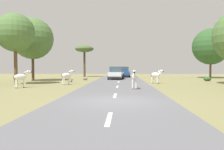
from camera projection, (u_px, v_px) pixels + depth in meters
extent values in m
plane|color=olive|center=(115.00, 102.00, 11.33)|extent=(90.00, 90.00, 0.00)
cube|color=slate|center=(114.00, 101.00, 11.33)|extent=(6.00, 64.00, 0.05)
cube|color=silver|center=(109.00, 119.00, 7.34)|extent=(0.16, 2.00, 0.01)
cube|color=silver|center=(115.00, 95.00, 13.33)|extent=(0.16, 2.00, 0.01)
cube|color=silver|center=(117.00, 87.00, 19.32)|extent=(0.16, 2.00, 0.01)
cube|color=silver|center=(119.00, 82.00, 25.31)|extent=(0.16, 2.00, 0.01)
cube|color=silver|center=(119.00, 79.00, 31.30)|extent=(0.16, 2.00, 0.01)
cube|color=silver|center=(120.00, 77.00, 37.29)|extent=(0.16, 2.00, 0.01)
ellipsoid|color=silver|center=(134.00, 77.00, 17.39)|extent=(0.47, 1.05, 0.49)
cylinder|color=silver|center=(133.00, 85.00, 17.09)|extent=(0.11, 0.11, 0.70)
cylinder|color=#28231E|center=(133.00, 89.00, 17.10)|extent=(0.13, 0.13, 0.05)
cylinder|color=silver|center=(136.00, 85.00, 17.06)|extent=(0.11, 0.11, 0.70)
cylinder|color=#28231E|center=(136.00, 89.00, 17.08)|extent=(0.13, 0.13, 0.05)
cylinder|color=silver|center=(133.00, 84.00, 17.76)|extent=(0.11, 0.11, 0.70)
cylinder|color=#28231E|center=(133.00, 88.00, 17.78)|extent=(0.13, 0.13, 0.05)
cylinder|color=silver|center=(136.00, 84.00, 17.74)|extent=(0.11, 0.11, 0.70)
cylinder|color=#28231E|center=(136.00, 88.00, 17.75)|extent=(0.13, 0.13, 0.05)
cylinder|color=silver|center=(134.00, 74.00, 16.89)|extent=(0.21, 0.38, 0.41)
cube|color=black|center=(134.00, 73.00, 16.89)|extent=(0.06, 0.34, 0.29)
ellipsoid|color=silver|center=(134.00, 72.00, 16.65)|extent=(0.21, 0.46, 0.23)
ellipsoid|color=black|center=(134.00, 72.00, 16.47)|extent=(0.14, 0.17, 0.14)
cone|color=silver|center=(133.00, 70.00, 16.76)|extent=(0.09, 0.09, 0.13)
cone|color=silver|center=(135.00, 70.00, 16.75)|extent=(0.09, 0.09, 0.13)
cylinder|color=black|center=(134.00, 78.00, 17.91)|extent=(0.05, 0.15, 0.42)
ellipsoid|color=silver|center=(66.00, 75.00, 22.20)|extent=(1.00, 1.03, 0.48)
cylinder|color=silver|center=(70.00, 81.00, 22.36)|extent=(0.14, 0.14, 0.70)
cylinder|color=#28231E|center=(70.00, 84.00, 22.37)|extent=(0.17, 0.17, 0.05)
cylinder|color=silver|center=(69.00, 81.00, 22.54)|extent=(0.14, 0.14, 0.70)
cylinder|color=#28231E|center=(69.00, 84.00, 22.55)|extent=(0.17, 0.17, 0.05)
cylinder|color=silver|center=(64.00, 81.00, 21.89)|extent=(0.14, 0.14, 0.70)
cylinder|color=#28231E|center=(64.00, 85.00, 21.90)|extent=(0.17, 0.17, 0.05)
cylinder|color=silver|center=(63.00, 81.00, 22.07)|extent=(0.14, 0.14, 0.70)
cylinder|color=#28231E|center=(63.00, 84.00, 22.08)|extent=(0.17, 0.17, 0.05)
cylinder|color=silver|center=(71.00, 73.00, 22.53)|extent=(0.39, 0.40, 0.41)
cube|color=black|center=(71.00, 72.00, 22.53)|extent=(0.26, 0.27, 0.28)
ellipsoid|color=silver|center=(73.00, 71.00, 22.69)|extent=(0.44, 0.45, 0.22)
ellipsoid|color=black|center=(74.00, 71.00, 22.82)|extent=(0.20, 0.20, 0.13)
cone|color=silver|center=(72.00, 70.00, 22.57)|extent=(0.12, 0.12, 0.13)
cone|color=silver|center=(71.00, 70.00, 22.66)|extent=(0.12, 0.12, 0.13)
cylinder|color=black|center=(62.00, 77.00, 21.84)|extent=(0.13, 0.13, 0.41)
ellipsoid|color=silver|center=(155.00, 75.00, 23.75)|extent=(1.05, 1.01, 0.49)
cylinder|color=silver|center=(157.00, 80.00, 23.43)|extent=(0.15, 0.15, 0.71)
cylinder|color=#28231E|center=(157.00, 83.00, 23.44)|extent=(0.17, 0.17, 0.05)
cylinder|color=silver|center=(159.00, 80.00, 23.62)|extent=(0.15, 0.15, 0.71)
cylinder|color=#28231E|center=(159.00, 83.00, 23.63)|extent=(0.17, 0.17, 0.05)
cylinder|color=silver|center=(152.00, 80.00, 23.92)|extent=(0.15, 0.15, 0.71)
cylinder|color=#28231E|center=(152.00, 83.00, 23.93)|extent=(0.17, 0.17, 0.05)
cylinder|color=silver|center=(153.00, 80.00, 24.10)|extent=(0.15, 0.15, 0.71)
cylinder|color=#28231E|center=(153.00, 83.00, 24.11)|extent=(0.17, 0.17, 0.05)
cylinder|color=silver|center=(159.00, 72.00, 23.38)|extent=(0.40, 0.39, 0.42)
cube|color=black|center=(159.00, 72.00, 23.38)|extent=(0.28, 0.26, 0.29)
ellipsoid|color=silver|center=(161.00, 71.00, 23.20)|extent=(0.46, 0.45, 0.23)
ellipsoid|color=black|center=(163.00, 71.00, 23.08)|extent=(0.21, 0.21, 0.14)
cone|color=silver|center=(160.00, 70.00, 23.23)|extent=(0.12, 0.12, 0.13)
cone|color=silver|center=(161.00, 70.00, 23.33)|extent=(0.12, 0.12, 0.13)
cylinder|color=black|center=(151.00, 76.00, 24.12)|extent=(0.13, 0.13, 0.42)
ellipsoid|color=silver|center=(20.00, 77.00, 18.67)|extent=(1.01, 1.03, 0.49)
cylinder|color=silver|center=(25.00, 84.00, 18.82)|extent=(0.15, 0.15, 0.71)
cylinder|color=#28231E|center=(25.00, 88.00, 18.84)|extent=(0.17, 0.17, 0.05)
cylinder|color=silver|center=(24.00, 83.00, 19.01)|extent=(0.15, 0.15, 0.71)
cylinder|color=#28231E|center=(24.00, 87.00, 19.03)|extent=(0.17, 0.17, 0.05)
cylinder|color=silver|center=(17.00, 84.00, 18.36)|extent=(0.15, 0.15, 0.71)
cylinder|color=#28231E|center=(17.00, 88.00, 18.37)|extent=(0.17, 0.17, 0.05)
cylinder|color=silver|center=(16.00, 84.00, 18.55)|extent=(0.15, 0.15, 0.71)
cylinder|color=#28231E|center=(16.00, 88.00, 18.56)|extent=(0.17, 0.17, 0.05)
cylinder|color=silver|center=(26.00, 74.00, 19.00)|extent=(0.39, 0.40, 0.42)
cube|color=black|center=(26.00, 73.00, 19.00)|extent=(0.26, 0.27, 0.29)
ellipsoid|color=silver|center=(29.00, 72.00, 19.16)|extent=(0.45, 0.46, 0.23)
ellipsoid|color=black|center=(31.00, 72.00, 19.29)|extent=(0.20, 0.21, 0.14)
cone|color=silver|center=(28.00, 71.00, 19.03)|extent=(0.12, 0.12, 0.13)
cone|color=silver|center=(27.00, 71.00, 19.13)|extent=(0.12, 0.12, 0.13)
cylinder|color=black|center=(14.00, 78.00, 18.31)|extent=(0.13, 0.13, 0.42)
cube|color=#1E479E|center=(123.00, 74.00, 38.18)|extent=(2.05, 4.30, 0.80)
cube|color=#334751|center=(123.00, 69.00, 38.35)|extent=(1.77, 2.29, 0.76)
cube|color=black|center=(124.00, 76.00, 36.03)|extent=(1.72, 0.26, 0.24)
cylinder|color=black|center=(118.00, 75.00, 36.83)|extent=(0.26, 0.69, 0.68)
cylinder|color=black|center=(129.00, 75.00, 36.85)|extent=(0.26, 0.69, 0.68)
cylinder|color=black|center=(118.00, 75.00, 39.52)|extent=(0.26, 0.69, 0.68)
cylinder|color=black|center=(128.00, 75.00, 39.55)|extent=(0.26, 0.69, 0.68)
cube|color=silver|center=(116.00, 75.00, 31.49)|extent=(2.11, 4.32, 0.80)
cube|color=#334751|center=(116.00, 69.00, 31.66)|extent=(1.80, 2.32, 0.76)
cube|color=black|center=(114.00, 78.00, 29.35)|extent=(1.72, 0.29, 0.24)
cylinder|color=black|center=(108.00, 77.00, 30.26)|extent=(0.27, 0.69, 0.68)
cylinder|color=black|center=(122.00, 77.00, 30.05)|extent=(0.27, 0.69, 0.68)
cylinder|color=black|center=(111.00, 76.00, 32.94)|extent=(0.27, 0.69, 0.68)
cylinder|color=black|center=(123.00, 76.00, 32.72)|extent=(0.27, 0.69, 0.68)
cylinder|color=#4C3823|center=(33.00, 68.00, 28.28)|extent=(0.33, 0.33, 3.22)
sphere|color=#4C7038|center=(33.00, 39.00, 28.15)|extent=(5.12, 5.12, 5.12)
cylinder|color=brown|center=(16.00, 66.00, 22.48)|extent=(0.34, 0.34, 3.61)
sphere|color=#4C7038|center=(15.00, 33.00, 22.36)|extent=(3.81, 3.81, 3.81)
cylinder|color=#4C3823|center=(84.00, 65.00, 39.47)|extent=(0.36, 0.36, 4.32)
ellipsoid|color=#425B2D|center=(84.00, 49.00, 39.37)|extent=(3.23, 3.23, 1.13)
cylinder|color=brown|center=(210.00, 70.00, 35.23)|extent=(0.31, 0.31, 2.67)
sphere|color=#2D5628|center=(211.00, 47.00, 35.11)|extent=(5.59, 5.59, 5.59)
ellipsoid|color=#2D5628|center=(207.00, 79.00, 27.87)|extent=(0.92, 0.83, 0.55)
ellipsoid|color=gray|center=(70.00, 81.00, 26.17)|extent=(0.49, 0.52, 0.32)
ellipsoid|color=gray|center=(85.00, 79.00, 30.05)|extent=(0.66, 0.47, 0.40)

